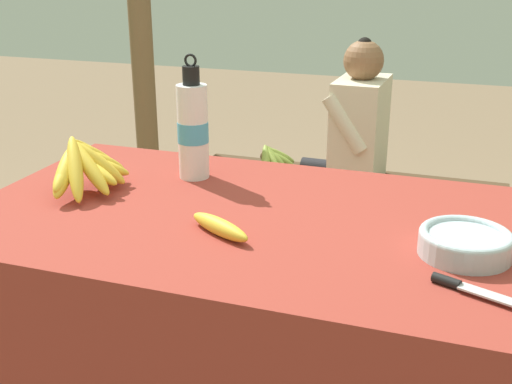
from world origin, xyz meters
TOP-DOWN VIEW (x-y plane):
  - market_counter at (0.00, 0.00)m, footprint 1.44×0.83m
  - banana_bunch_ripe at (-0.49, 0.02)m, footprint 0.19×0.31m
  - serving_bowl at (0.48, -0.07)m, footprint 0.19×0.19m
  - water_bottle at (-0.27, 0.21)m, footprint 0.09×0.09m
  - loose_banana_front at (-0.05, -0.14)m, footprint 0.18×0.13m
  - knife at (0.50, -0.24)m, footprint 0.22×0.11m
  - wooden_bench at (-0.04, 1.37)m, footprint 1.41×0.32m
  - seated_vendor at (-0.04, 1.34)m, footprint 0.41×0.39m
  - banana_bunch_green at (-0.40, 1.37)m, footprint 0.17×0.29m

SIDE VIEW (x-z plane):
  - wooden_bench at x=-0.04m, z-range 0.13..0.52m
  - market_counter at x=0.00m, z-range 0.00..0.75m
  - banana_bunch_green at x=-0.40m, z-range 0.38..0.52m
  - seated_vendor at x=-0.04m, z-range 0.07..1.09m
  - knife at x=0.50m, z-range 0.75..0.77m
  - loose_banana_front at x=-0.05m, z-range 0.75..0.79m
  - serving_bowl at x=0.48m, z-range 0.75..0.81m
  - banana_bunch_ripe at x=-0.49m, z-range 0.74..0.90m
  - water_bottle at x=-0.27m, z-range 0.71..1.06m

